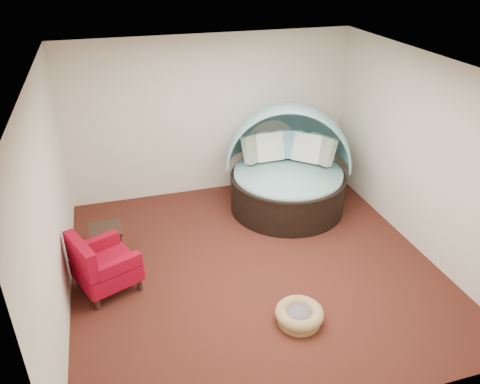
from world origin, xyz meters
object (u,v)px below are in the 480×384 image
object	(u,v)px
pet_basket	(299,315)
side_table	(107,237)
canopy_daybed	(288,162)
red_armchair	(102,265)

from	to	relation	value
pet_basket	side_table	size ratio (longest dim) A/B	1.68
canopy_daybed	pet_basket	distance (m)	2.97
red_armchair	side_table	world-z (taller)	red_armchair
canopy_daybed	side_table	bearing A→B (deg)	-148.17
side_table	red_armchair	bearing A→B (deg)	-95.26
pet_basket	red_armchair	distance (m)	2.59
pet_basket	red_armchair	size ratio (longest dim) A/B	0.81
canopy_daybed	side_table	xyz separation A→B (m)	(-3.06, -0.62, -0.54)
canopy_daybed	side_table	size ratio (longest dim) A/B	5.40
side_table	pet_basket	bearing A→B (deg)	-44.37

